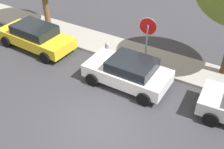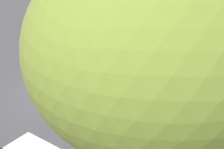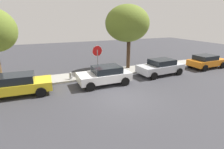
{
  "view_description": "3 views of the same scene",
  "coord_description": "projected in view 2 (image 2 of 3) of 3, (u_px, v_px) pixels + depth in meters",
  "views": [
    {
      "loc": [
        4.47,
        -6.63,
        8.22
      ],
      "look_at": [
        -0.41,
        1.56,
        1.22
      ],
      "focal_mm": 45.0,
      "sensor_mm": 36.0,
      "label": 1
    },
    {
      "loc": [
        7.54,
        8.57,
        6.28
      ],
      "look_at": [
        -0.61,
        1.8,
        1.16
      ],
      "focal_mm": 55.0,
      "sensor_mm": 36.0,
      "label": 2
    },
    {
      "loc": [
        -4.68,
        -9.0,
        4.69
      ],
      "look_at": [
        -0.12,
        1.56,
        1.08
      ],
      "focal_mm": 28.0,
      "sensor_mm": 36.0,
      "label": 3
    }
  ],
  "objects": [
    {
      "name": "parked_car_white",
      "position": [
        126.0,
        99.0,
        11.16
      ],
      "size": [
        3.91,
        2.1,
        1.38
      ],
      "color": "white",
      "rests_on": "ground_plane"
    },
    {
      "name": "stop_sign",
      "position": [
        175.0,
        83.0,
        9.61
      ],
      "size": [
        0.89,
        0.1,
        2.71
      ],
      "color": "gray",
      "rests_on": "ground_plane"
    },
    {
      "name": "fire_hydrant",
      "position": [
        206.0,
        99.0,
        11.85
      ],
      "size": [
        0.3,
        0.22,
        0.72
      ],
      "color": "#A5A5A8",
      "rests_on": "ground_plane"
    },
    {
      "name": "ground_plane",
      "position": [
        65.0,
        94.0,
        12.88
      ],
      "size": [
        60.0,
        60.0,
        0.0
      ],
      "primitive_type": "plane",
      "color": "#38383D"
    },
    {
      "name": "sidewalk_curb",
      "position": [
        189.0,
        148.0,
        9.87
      ],
      "size": [
        32.0,
        2.15,
        0.14
      ],
      "primitive_type": "cube",
      "color": "#9E9B93",
      "rests_on": "ground_plane"
    },
    {
      "name": "street_tree_near_corner",
      "position": [
        157.0,
        49.0,
        5.24
      ],
      "size": [
        4.11,
        4.11,
        6.07
      ],
      "color": "#422D1E",
      "rests_on": "ground_plane"
    },
    {
      "name": "parked_car_yellow",
      "position": [
        215.0,
        49.0,
        15.13
      ],
      "size": [
        4.53,
        2.15,
        1.38
      ],
      "color": "yellow",
      "rests_on": "ground_plane"
    }
  ]
}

